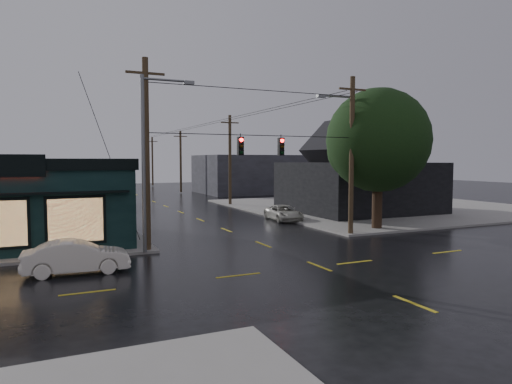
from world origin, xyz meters
name	(u,v)px	position (x,y,z in m)	size (l,w,h in m)	color
ground_plane	(319,266)	(0.00, 0.00, 0.00)	(160.00, 160.00, 0.00)	black
sidewalk_ne	(379,206)	(20.00, 20.00, 0.07)	(28.00, 28.00, 0.15)	gray
ne_building	(358,164)	(15.00, 17.00, 4.47)	(12.60, 11.60, 8.75)	black
corner_tree	(378,141)	(9.60, 7.69, 6.22)	(7.17, 7.17, 9.68)	black
utility_pole_nw	(148,252)	(-6.50, 6.50, 0.00)	(2.00, 0.32, 10.15)	#302215
utility_pole_ne	(350,235)	(6.50, 6.50, 0.00)	(2.00, 0.32, 10.15)	#302215
utility_pole_far_a	(230,205)	(6.50, 28.00, 0.00)	(2.00, 0.32, 9.65)	#302215
utility_pole_far_b	(181,193)	(6.50, 48.00, 0.00)	(2.00, 0.32, 9.15)	#302215
utility_pole_far_c	(153,186)	(6.50, 68.00, 0.00)	(2.00, 0.32, 9.15)	#302215
span_signal_assembly	(261,146)	(0.10, 6.50, 5.70)	(13.00, 0.48, 1.23)	black
streetlight_nw	(145,255)	(-6.80, 5.80, 0.00)	(5.40, 0.30, 9.15)	slate
streetlight_ne	(350,233)	(7.00, 7.20, 0.00)	(5.40, 0.30, 9.15)	slate
bg_building_west	(22,184)	(-14.00, 40.00, 2.20)	(12.00, 10.00, 4.40)	#423330
bg_building_east	(248,174)	(16.00, 45.00, 2.80)	(14.00, 12.00, 5.60)	#28282D
sedan_cream	(77,257)	(-10.19, 3.21, 0.72)	(1.52, 4.37, 1.44)	silver
suv_silver	(284,213)	(6.00, 14.79, 0.62)	(2.05, 4.45, 1.24)	#BBB9AD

